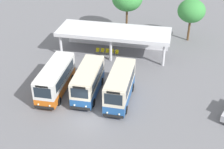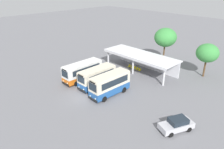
# 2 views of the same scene
# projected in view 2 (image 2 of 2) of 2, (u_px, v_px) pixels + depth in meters

# --- Properties ---
(ground_plane) EXTENTS (180.00, 180.00, 0.00)m
(ground_plane) POSITION_uv_depth(u_px,v_px,m) (82.00, 97.00, 32.47)
(ground_plane) COLOR slate
(city_bus_nearest_orange) EXTENTS (2.43, 7.49, 3.26)m
(city_bus_nearest_orange) POSITION_uv_depth(u_px,v_px,m) (83.00, 71.00, 37.36)
(city_bus_nearest_orange) COLOR black
(city_bus_nearest_orange) RESTS_ON ground
(city_bus_second_in_row) EXTENTS (2.41, 6.85, 3.22)m
(city_bus_second_in_row) POSITION_uv_depth(u_px,v_px,m) (97.00, 76.00, 35.20)
(city_bus_second_in_row) COLOR black
(city_bus_second_in_row) RESTS_ON ground
(city_bus_middle_cream) EXTENTS (2.32, 6.90, 3.47)m
(city_bus_middle_cream) POSITION_uv_depth(u_px,v_px,m) (110.00, 84.00, 32.48)
(city_bus_middle_cream) COLOR black
(city_bus_middle_cream) RESTS_ON ground
(parked_car_flank) EXTENTS (3.21, 4.48, 1.62)m
(parked_car_flank) POSITION_uv_depth(u_px,v_px,m) (177.00, 124.00, 25.03)
(parked_car_flank) COLOR black
(parked_car_flank) RESTS_ON ground
(terminal_canopy) EXTENTS (15.00, 5.25, 3.40)m
(terminal_canopy) POSITION_uv_depth(u_px,v_px,m) (142.00, 57.00, 41.33)
(terminal_canopy) COLOR silver
(terminal_canopy) RESTS_ON ground
(waiting_chair_end_by_column) EXTENTS (0.45, 0.45, 0.86)m
(waiting_chair_end_by_column) POSITION_uv_depth(u_px,v_px,m) (129.00, 66.00, 42.76)
(waiting_chair_end_by_column) COLOR slate
(waiting_chair_end_by_column) RESTS_ON ground
(waiting_chair_second_from_end) EXTENTS (0.45, 0.45, 0.86)m
(waiting_chair_second_from_end) POSITION_uv_depth(u_px,v_px,m) (132.00, 67.00, 42.35)
(waiting_chair_second_from_end) COLOR slate
(waiting_chair_second_from_end) RESTS_ON ground
(waiting_chair_middle_seat) EXTENTS (0.45, 0.45, 0.86)m
(waiting_chair_middle_seat) POSITION_uv_depth(u_px,v_px,m) (134.00, 68.00, 41.91)
(waiting_chair_middle_seat) COLOR slate
(waiting_chair_middle_seat) RESTS_ON ground
(waiting_chair_fourth_seat) EXTENTS (0.45, 0.45, 0.86)m
(waiting_chair_fourth_seat) POSITION_uv_depth(u_px,v_px,m) (137.00, 69.00, 41.48)
(waiting_chair_fourth_seat) COLOR slate
(waiting_chair_fourth_seat) RESTS_ON ground
(waiting_chair_fifth_seat) EXTENTS (0.45, 0.45, 0.86)m
(waiting_chair_fifth_seat) POSITION_uv_depth(u_px,v_px,m) (140.00, 70.00, 40.98)
(waiting_chair_fifth_seat) COLOR slate
(waiting_chair_fifth_seat) RESTS_ON ground
(roadside_tree_behind_canopy) EXTENTS (4.61, 4.61, 7.47)m
(roadside_tree_behind_canopy) POSITION_uv_depth(u_px,v_px,m) (165.00, 37.00, 44.19)
(roadside_tree_behind_canopy) COLOR brown
(roadside_tree_behind_canopy) RESTS_ON ground
(roadside_tree_east_of_canopy) EXTENTS (3.94, 3.94, 6.25)m
(roadside_tree_east_of_canopy) POSITION_uv_depth(u_px,v_px,m) (207.00, 53.00, 37.69)
(roadside_tree_east_of_canopy) COLOR brown
(roadside_tree_east_of_canopy) RESTS_ON ground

